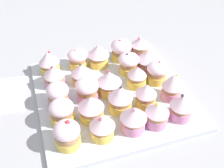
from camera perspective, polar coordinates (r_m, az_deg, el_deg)
The scene contains 27 objects.
ground_plane at distance 81.07cm, azimuth 0.00°, elevation -3.07°, with size 180.00×180.00×3.00cm, color #9E9EA3.
baking_tray at distance 79.64cm, azimuth 0.00°, elevation -1.97°, with size 41.51×41.51×1.20cm.
cupcake_0 at distance 91.54cm, azimuth 5.76°, elevation 7.58°, with size 6.12×6.12×7.53cm.
cupcake_1 at distance 90.12cm, azimuth 1.89°, elevation 7.01°, with size 6.70×6.70×7.10cm.
cupcake_2 at distance 87.27cm, azimuth -2.69°, elevation 6.04°, with size 6.76×6.76×7.29cm.
cupcake_3 at distance 87.16cm, azimuth -6.96°, elevation 5.21°, with size 6.19×6.19×6.47cm.
cupcake_4 at distance 86.36cm, azimuth -12.70°, elevation 4.46°, with size 6.16×6.16×7.41cm.
cupcake_5 at distance 86.07cm, azimuth 7.22°, elevation 4.92°, with size 6.56×6.56×6.83cm.
cupcake_6 at distance 84.42cm, azimuth 3.44°, elevation 4.28°, with size 6.37×6.37×6.73cm.
cupcake_7 at distance 80.75cm, azimuth -6.18°, elevation 2.05°, with size 6.16×6.16×6.72cm.
cupcake_8 at distance 81.04cm, azimuth -11.70°, elevation 1.70°, with size 5.87×5.87×7.14cm.
cupcake_9 at distance 81.69cm, azimuth 9.16°, elevation 2.44°, with size 6.05×6.05×6.98cm.
cupcake_10 at distance 79.72cm, azimuth 5.10°, elevation 1.57°, with size 5.53×5.53×6.53cm.
cupcake_11 at distance 76.65cm, azimuth -0.63°, elevation 0.46°, with size 6.79×6.79×7.63cm.
cupcake_12 at distance 75.08cm, azimuth -5.06°, elevation -1.03°, with size 6.36×6.36×6.84cm.
cupcake_13 at distance 75.02cm, azimuth -10.98°, elevation -1.93°, with size 5.97×5.97×6.81cm.
cupcake_14 at distance 76.60cm, azimuth 12.11°, elevation -0.39°, with size 5.59×5.59×8.18cm.
cupcake_15 at distance 73.47cm, azimuth 6.92°, elevation -2.20°, with size 5.64×5.64×7.17cm.
cupcake_16 at distance 71.63cm, azimuth 1.32°, elevation -2.96°, with size 6.38×6.38×7.90cm.
cupcake_17 at distance 69.63cm, azimuth -4.29°, elevation -4.84°, with size 6.57×6.57×7.28cm.
cupcake_18 at distance 70.27cm, azimuth -10.15°, elevation -5.59°, with size 6.16×6.16×6.45cm.
cupcake_19 at distance 71.96cm, azimuth 13.98°, elevation -4.41°, with size 5.98×5.98×7.51cm.
cupcake_20 at distance 69.35cm, azimuth 9.14°, elevation -5.98°, with size 5.90×5.90×7.09cm.
cupcake_21 at distance 67.21cm, azimuth 4.39°, elevation -6.86°, with size 6.49×6.49×7.70cm.
cupcake_22 at distance 65.76cm, azimuth -2.01°, elevation -8.59°, with size 6.08×6.08×6.93cm.
cupcake_23 at distance 65.17cm, azimuth -9.10°, elevation -10.06°, with size 6.12×6.12×7.04cm.
napkin at distance 85.63cm, azimuth -21.25°, elevation -2.00°, with size 12.87×14.87×0.60cm, color white.
Camera 1 is at (17.95, 55.95, 54.36)cm, focal length 44.94 mm.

